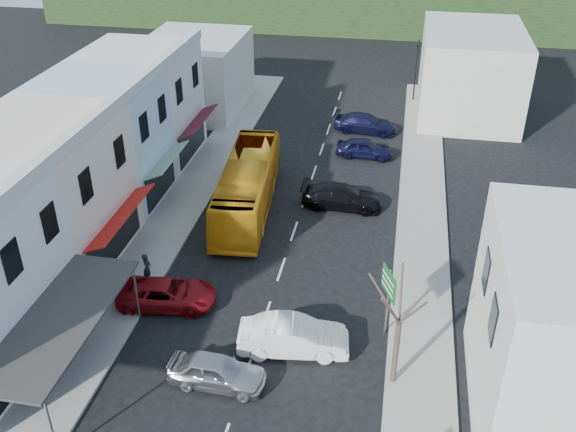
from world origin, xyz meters
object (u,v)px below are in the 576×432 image
object	(u,v)px
bus	(247,187)
car_white	(293,339)
pedestrian_left	(147,269)
traffic_signal	(416,71)
car_silver	(217,372)
car_red	(167,293)
direction_sign	(387,303)
street_tree	(399,323)

from	to	relation	value
bus	car_white	size ratio (longest dim) A/B	2.64
pedestrian_left	traffic_signal	distance (m)	33.26
car_silver	pedestrian_left	bearing A→B (deg)	44.24
car_red	car_white	bearing A→B (deg)	-115.08
traffic_signal	car_silver	bearing A→B (deg)	91.04
bus	car_silver	size ratio (longest dim) A/B	2.64
car_white	pedestrian_left	bearing A→B (deg)	59.01
bus	direction_sign	world-z (taller)	direction_sign
bus	traffic_signal	bearing A→B (deg)	60.39
bus	street_tree	size ratio (longest dim) A/B	1.76
bus	direction_sign	size ratio (longest dim) A/B	3.20
street_tree	traffic_signal	world-z (taller)	street_tree
pedestrian_left	street_tree	world-z (taller)	street_tree
car_white	direction_sign	world-z (taller)	direction_sign
car_red	direction_sign	size ratio (longest dim) A/B	1.27
car_silver	pedestrian_left	distance (m)	8.35
car_white	car_red	size ratio (longest dim) A/B	0.96
direction_sign	car_red	bearing A→B (deg)	155.70
car_white	pedestrian_left	world-z (taller)	pedestrian_left
car_white	street_tree	xyz separation A→B (m)	(4.54, -1.20, 2.60)
pedestrian_left	traffic_signal	world-z (taller)	traffic_signal
car_silver	pedestrian_left	size ratio (longest dim) A/B	2.59
car_white	car_red	world-z (taller)	same
bus	pedestrian_left	size ratio (longest dim) A/B	6.82
pedestrian_left	car_white	bearing A→B (deg)	-122.10
car_silver	traffic_signal	size ratio (longest dim) A/B	0.80
car_white	traffic_signal	distance (m)	34.51
direction_sign	traffic_signal	xyz separation A→B (m)	(0.80, 32.16, 0.93)
bus	car_red	world-z (taller)	bus
street_tree	direction_sign	bearing A→B (deg)	99.44
bus	direction_sign	distance (m)	13.85
pedestrian_left	traffic_signal	size ratio (longest dim) A/B	0.31
direction_sign	car_white	bearing A→B (deg)	-177.22
bus	car_red	size ratio (longest dim) A/B	2.52
bus	street_tree	xyz separation A→B (m)	(9.65, -13.57, 1.75)
bus	pedestrian_left	bearing A→B (deg)	-115.39
car_red	pedestrian_left	world-z (taller)	pedestrian_left
traffic_signal	car_white	bearing A→B (deg)	94.76
bus	car_white	xyz separation A→B (m)	(5.11, -12.37, -0.85)
car_silver	street_tree	xyz separation A→B (m)	(7.37, 1.43, 2.60)
car_silver	traffic_signal	bearing A→B (deg)	-8.92
pedestrian_left	street_tree	distance (m)	13.96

